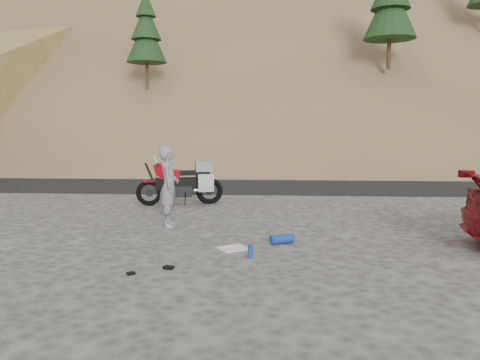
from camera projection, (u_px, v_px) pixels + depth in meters
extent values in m
plane|color=#474441|center=(169.00, 234.00, 9.58)|extent=(140.00, 140.00, 0.00)
cube|color=black|center=(217.00, 182.00, 18.50)|extent=(120.00, 7.00, 0.05)
cube|color=brown|center=(269.00, 55.00, 38.28)|extent=(110.00, 51.90, 46.72)
cube|color=brown|center=(269.00, 51.00, 38.24)|extent=(110.00, 43.28, 36.46)
cube|color=brown|center=(269.00, 29.00, 57.42)|extent=(120.00, 40.00, 30.00)
cylinder|color=#3A2215|center=(147.00, 71.00, 23.14)|extent=(0.17, 0.17, 1.40)
cone|color=black|center=(146.00, 39.00, 22.96)|extent=(2.00, 2.00, 2.25)
cone|color=black|center=(146.00, 21.00, 22.86)|extent=(1.50, 1.50, 1.76)
cone|color=black|center=(146.00, 3.00, 22.76)|extent=(1.00, 1.00, 1.26)
cylinder|color=#3A2215|center=(389.00, 50.00, 23.28)|extent=(0.22, 0.22, 1.82)
cone|color=black|center=(390.00, 9.00, 23.05)|extent=(2.60, 2.60, 2.92)
torus|color=black|center=(149.00, 193.00, 12.97)|extent=(0.73, 0.32, 0.72)
cylinder|color=black|center=(149.00, 193.00, 12.97)|extent=(0.23, 0.12, 0.22)
torus|color=black|center=(210.00, 191.00, 13.31)|extent=(0.78, 0.35, 0.76)
cylinder|color=black|center=(210.00, 191.00, 13.31)|extent=(0.25, 0.15, 0.24)
cylinder|color=black|center=(152.00, 178.00, 12.94)|extent=(0.41, 0.17, 0.88)
cylinder|color=black|center=(157.00, 163.00, 12.92)|extent=(0.23, 0.67, 0.05)
cube|color=black|center=(179.00, 183.00, 13.11)|extent=(1.33, 0.60, 0.33)
cube|color=black|center=(183.00, 191.00, 13.15)|extent=(0.56, 0.45, 0.31)
cube|color=maroon|center=(169.00, 174.00, 13.02)|extent=(0.64, 0.47, 0.34)
cube|color=maroon|center=(159.00, 170.00, 12.95)|extent=(0.42, 0.44, 0.39)
cube|color=silver|center=(156.00, 159.00, 12.90)|extent=(0.21, 0.35, 0.28)
cube|color=black|center=(188.00, 173.00, 13.13)|extent=(0.64, 0.39, 0.13)
cube|color=black|center=(203.00, 174.00, 13.22)|extent=(0.42, 0.29, 0.11)
cube|color=silver|center=(206.00, 183.00, 12.98)|extent=(0.46, 0.24, 0.49)
cube|color=silver|center=(203.00, 181.00, 13.53)|extent=(0.46, 0.24, 0.49)
cube|color=gray|center=(204.00, 166.00, 13.20)|extent=(0.54, 0.48, 0.28)
cube|color=maroon|center=(149.00, 181.00, 12.93)|extent=(0.35, 0.21, 0.04)
cylinder|color=black|center=(185.00, 199.00, 13.00)|extent=(0.09, 0.23, 0.40)
cylinder|color=silver|center=(203.00, 189.00, 13.11)|extent=(0.51, 0.23, 0.14)
imported|color=gray|center=(170.00, 226.00, 10.35)|extent=(0.50, 0.70, 1.78)
cube|color=white|center=(233.00, 248.00, 8.45)|extent=(0.66, 0.64, 0.02)
cylinder|color=navy|center=(282.00, 239.00, 8.80)|extent=(0.48, 0.34, 0.18)
cylinder|color=navy|center=(250.00, 251.00, 7.83)|extent=(0.10, 0.10, 0.23)
cube|color=black|center=(169.00, 267.00, 7.26)|extent=(0.18, 0.15, 0.04)
cube|color=black|center=(131.00, 273.00, 6.98)|extent=(0.14, 0.14, 0.04)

